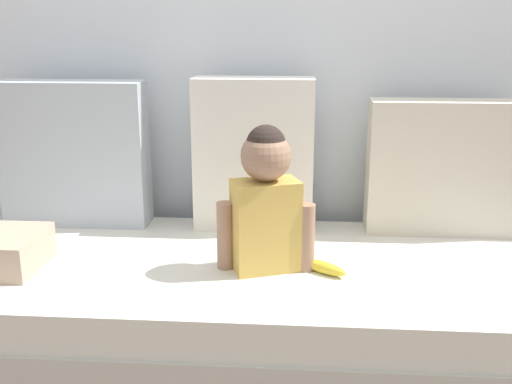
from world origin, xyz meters
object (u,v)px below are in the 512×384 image
(couch, at_px, (246,308))
(throw_pillow_center, at_px, (254,155))
(banana, at_px, (324,267))
(throw_pillow_left, at_px, (75,154))
(toddler, at_px, (266,198))
(throw_pillow_right, at_px, (440,168))

(couch, distance_m, throw_pillow_center, 0.60)
(couch, xyz_separation_m, banana, (0.27, -0.09, 0.20))
(throw_pillow_left, xyz_separation_m, throw_pillow_center, (0.72, 0.00, 0.01))
(throw_pillow_center, height_order, toddler, throw_pillow_center)
(toddler, relative_size, banana, 2.88)
(throw_pillow_left, distance_m, throw_pillow_center, 0.72)
(couch, distance_m, throw_pillow_right, 0.92)
(throw_pillow_left, height_order, banana, throw_pillow_left)
(throw_pillow_left, relative_size, toddler, 1.19)
(throw_pillow_left, height_order, throw_pillow_center, throw_pillow_center)
(throw_pillow_right, relative_size, toddler, 1.13)
(throw_pillow_right, distance_m, banana, 0.68)
(throw_pillow_center, xyz_separation_m, throw_pillow_right, (0.72, 0.00, -0.04))
(toddler, bearing_deg, throw_pillow_center, 99.62)
(throw_pillow_left, bearing_deg, couch, -26.98)
(toddler, bearing_deg, banana, -6.92)
(throw_pillow_left, bearing_deg, toddler, -28.39)
(throw_pillow_left, bearing_deg, throw_pillow_center, 0.00)
(throw_pillow_left, bearing_deg, banana, -24.60)
(throw_pillow_center, distance_m, throw_pillow_right, 0.72)
(toddler, bearing_deg, throw_pillow_left, 151.61)
(couch, height_order, throw_pillow_center, throw_pillow_center)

